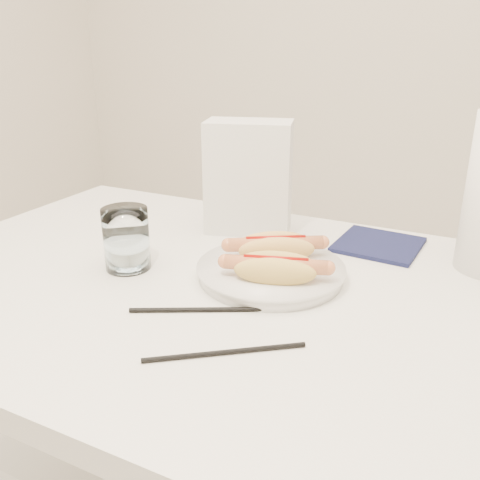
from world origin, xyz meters
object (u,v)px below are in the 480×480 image
at_px(hotdog_left, 275,247).
at_px(water_glass, 126,239).
at_px(napkin_box, 249,177).
at_px(plate, 271,273).
at_px(table, 220,311).
at_px(hotdog_right, 276,269).

height_order(hotdog_left, water_glass, water_glass).
distance_m(water_glass, napkin_box, 0.31).
height_order(plate, napkin_box, napkin_box).
bearing_deg(table, napkin_box, 104.27).
xyz_separation_m(plate, napkin_box, (-0.14, 0.20, 0.11)).
xyz_separation_m(hotdog_right, water_glass, (-0.28, -0.03, 0.01)).
bearing_deg(napkin_box, plate, -72.07).
bearing_deg(hotdog_left, plate, -109.37).
xyz_separation_m(hotdog_left, hotdog_right, (0.04, -0.08, -0.00)).
bearing_deg(water_glass, plate, 16.66).
relative_size(table, plate, 4.81).
bearing_deg(water_glass, hotdog_right, 6.14).
bearing_deg(table, plate, 34.46).
xyz_separation_m(plate, hotdog_left, (-0.01, 0.04, 0.03)).
xyz_separation_m(plate, hotdog_right, (0.03, -0.05, 0.03)).
xyz_separation_m(table, plate, (0.08, 0.05, 0.07)).
relative_size(hotdog_right, napkin_box, 0.71).
bearing_deg(napkin_box, water_glass, -128.20).
bearing_deg(hotdog_right, napkin_box, 106.59).
xyz_separation_m(hotdog_left, napkin_box, (-0.13, 0.17, 0.08)).
xyz_separation_m(hotdog_left, water_glass, (-0.24, -0.11, 0.01)).
distance_m(table, napkin_box, 0.32).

